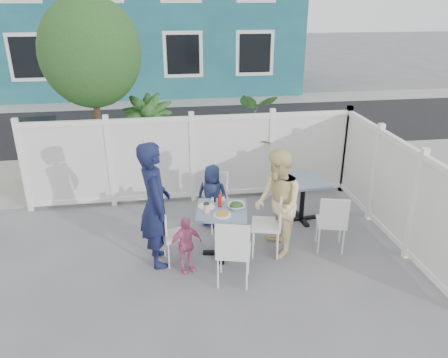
{
  "coord_description": "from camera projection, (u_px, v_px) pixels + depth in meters",
  "views": [
    {
      "loc": [
        -0.44,
        -4.99,
        3.53
      ],
      "look_at": [
        0.44,
        0.87,
        1.03
      ],
      "focal_mm": 35.0,
      "sensor_mm": 36.0,
      "label": 1
    }
  ],
  "objects": [
    {
      "name": "ground",
      "position": [
        201.0,
        275.0,
        5.98
      ],
      "size": [
        80.0,
        80.0,
        0.0
      ],
      "primitive_type": "plane",
      "color": "slate"
    },
    {
      "name": "main_table",
      "position": [
        222.0,
        220.0,
        6.23
      ],
      "size": [
        0.81,
        0.81,
        0.74
      ],
      "rotation": [
        0.0,
        0.0,
        -0.17
      ],
      "color": "slate",
      "rests_on": "ground"
    },
    {
      "name": "tree",
      "position": [
        90.0,
        53.0,
        7.76
      ],
      "size": [
        1.8,
        1.62,
        3.59
      ],
      "color": "#382316",
      "rests_on": "ground"
    },
    {
      "name": "utility_cabinet",
      "position": [
        42.0,
        150.0,
        9.0
      ],
      "size": [
        0.69,
        0.53,
        1.18
      ],
      "primitive_type": "cube",
      "rotation": [
        0.0,
        0.0,
        0.13
      ],
      "color": "gold",
      "rests_on": "ground"
    },
    {
      "name": "man",
      "position": [
        155.0,
        205.0,
        5.95
      ],
      "size": [
        0.53,
        0.71,
        1.8
      ],
      "primitive_type": "imported",
      "rotation": [
        0.0,
        0.0,
        1.73
      ],
      "color": "#141B3E",
      "rests_on": "ground"
    },
    {
      "name": "spare_table",
      "position": [
        303.0,
        189.0,
        7.23
      ],
      "size": [
        0.75,
        0.75,
        0.74
      ],
      "rotation": [
        0.0,
        0.0,
        0.09
      ],
      "color": "slate",
      "rests_on": "ground"
    },
    {
      "name": "toddler",
      "position": [
        186.0,
        245.0,
        5.92
      ],
      "size": [
        0.52,
        0.36,
        0.82
      ],
      "primitive_type": "imported",
      "rotation": [
        0.0,
        0.0,
        0.37
      ],
      "color": "pink",
      "rests_on": "ground"
    },
    {
      "name": "pepper_shaker",
      "position": [
        215.0,
        200.0,
        6.37
      ],
      "size": [
        0.03,
        0.03,
        0.07
      ],
      "primitive_type": "cylinder",
      "color": "black",
      "rests_on": "main_table"
    },
    {
      "name": "potted_shrub_a",
      "position": [
        147.0,
        144.0,
        8.35
      ],
      "size": [
        1.2,
        1.2,
        1.82
      ],
      "primitive_type": "imported",
      "rotation": [
        0.0,
        0.0,
        6.09
      ],
      "color": "#1E3C19",
      "rests_on": "ground"
    },
    {
      "name": "chair_back",
      "position": [
        218.0,
        197.0,
        7.05
      ],
      "size": [
        0.47,
        0.45,
        0.9
      ],
      "rotation": [
        0.0,
        0.0,
        3.3
      ],
      "color": "white",
      "rests_on": "ground"
    },
    {
      "name": "chair_spare",
      "position": [
        332.0,
        220.0,
        6.34
      ],
      "size": [
        0.5,
        0.49,
        0.9
      ],
      "rotation": [
        0.0,
        0.0,
        -0.26
      ],
      "color": "white",
      "rests_on": "ground"
    },
    {
      "name": "woman",
      "position": [
        278.0,
        204.0,
        6.2
      ],
      "size": [
        0.61,
        0.78,
        1.59
      ],
      "primitive_type": "imported",
      "rotation": [
        0.0,
        0.0,
        -1.56
      ],
      "color": "yellow",
      "rests_on": "ground"
    },
    {
      "name": "coffee_cup_a",
      "position": [
        207.0,
        208.0,
        6.05
      ],
      "size": [
        0.09,
        0.09,
        0.13
      ],
      "primitive_type": "cylinder",
      "color": "beige",
      "rests_on": "main_table"
    },
    {
      "name": "fence_right",
      "position": [
        393.0,
        191.0,
        6.63
      ],
      "size": [
        0.08,
        3.66,
        1.6
      ],
      "rotation": [
        0.0,
        0.0,
        1.57
      ],
      "color": "white",
      "rests_on": "ground"
    },
    {
      "name": "fence_back",
      "position": [
        193.0,
        160.0,
        7.88
      ],
      "size": [
        5.86,
        0.08,
        1.6
      ],
      "color": "white",
      "rests_on": "ground"
    },
    {
      "name": "far_sidewalk",
      "position": [
        172.0,
        102.0,
        15.64
      ],
      "size": [
        24.0,
        1.6,
        0.01
      ],
      "primitive_type": "cube",
      "color": "gray",
      "rests_on": "ground"
    },
    {
      "name": "salt_shaker",
      "position": [
        213.0,
        200.0,
        6.35
      ],
      "size": [
        0.03,
        0.03,
        0.08
      ],
      "primitive_type": "cylinder",
      "color": "white",
      "rests_on": "main_table"
    },
    {
      "name": "chair_right",
      "position": [
        272.0,
        219.0,
        6.28
      ],
      "size": [
        0.51,
        0.52,
        0.96
      ],
      "rotation": [
        0.0,
        0.0,
        1.32
      ],
      "color": "white",
      "rests_on": "ground"
    },
    {
      "name": "plate_main",
      "position": [
        222.0,
        215.0,
        6.0
      ],
      "size": [
        0.24,
        0.24,
        0.02
      ],
      "primitive_type": "cylinder",
      "color": "white",
      "rests_on": "main_table"
    },
    {
      "name": "boy",
      "position": [
        212.0,
        196.0,
        7.09
      ],
      "size": [
        0.6,
        0.49,
        1.06
      ],
      "primitive_type": "imported",
      "rotation": [
        0.0,
        0.0,
        2.79
      ],
      "color": "#1D264E",
      "rests_on": "ground"
    },
    {
      "name": "chair_left",
      "position": [
        171.0,
        231.0,
        6.1
      ],
      "size": [
        0.43,
        0.44,
        0.84
      ],
      "rotation": [
        0.0,
        0.0,
        -1.41
      ],
      "color": "white",
      "rests_on": "ground"
    },
    {
      "name": "street",
      "position": [
        176.0,
        126.0,
        12.81
      ],
      "size": [
        24.0,
        5.0,
        0.01
      ],
      "primitive_type": "cube",
      "color": "black",
      "rests_on": "ground"
    },
    {
      "name": "ketchup_bottle",
      "position": [
        220.0,
        201.0,
        6.21
      ],
      "size": [
        0.05,
        0.05,
        0.17
      ],
      "primitive_type": "cylinder",
      "color": "#AE1610",
      "rests_on": "main_table"
    },
    {
      "name": "near_sidewalk",
      "position": [
        184.0,
        172.0,
        9.44
      ],
      "size": [
        24.0,
        2.6,
        0.01
      ],
      "primitive_type": "cube",
      "color": "gray",
      "rests_on": "ground"
    },
    {
      "name": "salad_bowl",
      "position": [
        236.0,
        206.0,
        6.19
      ],
      "size": [
        0.25,
        0.25,
        0.06
      ],
      "primitive_type": "imported",
      "color": "white",
      "rests_on": "main_table"
    },
    {
      "name": "plate_side",
      "position": [
        206.0,
        206.0,
        6.23
      ],
      "size": [
        0.24,
        0.24,
        0.02
      ],
      "primitive_type": "cylinder",
      "color": "white",
      "rests_on": "main_table"
    },
    {
      "name": "chair_near",
      "position": [
        233.0,
        248.0,
        5.56
      ],
      "size": [
        0.53,
        0.51,
        0.96
      ],
      "rotation": [
        0.0,
        0.0,
        -0.25
      ],
      "color": "white",
      "rests_on": "ground"
    },
    {
      "name": "potted_shrub_b",
      "position": [
        260.0,
        144.0,
        8.59
      ],
      "size": [
        1.95,
        1.89,
        1.65
      ],
      "primitive_type": "imported",
      "rotation": [
        0.0,
        0.0,
        2.58
      ],
      "color": "#1E3C19",
      "rests_on": "ground"
    },
    {
      "name": "building",
      "position": [
        152.0,
        10.0,
        17.5
      ],
      "size": [
        11.0,
        6.0,
        6.0
      ],
      "color": "#155365",
      "rests_on": "ground"
    },
    {
      "name": "coffee_cup_b",
      "position": [
        222.0,
        199.0,
        6.35
      ],
      "size": [
        0.07,
        0.07,
        0.11
      ],
      "primitive_type": "cylinder",
      "color": "beige",
      "rests_on": "main_table"
    }
  ]
}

